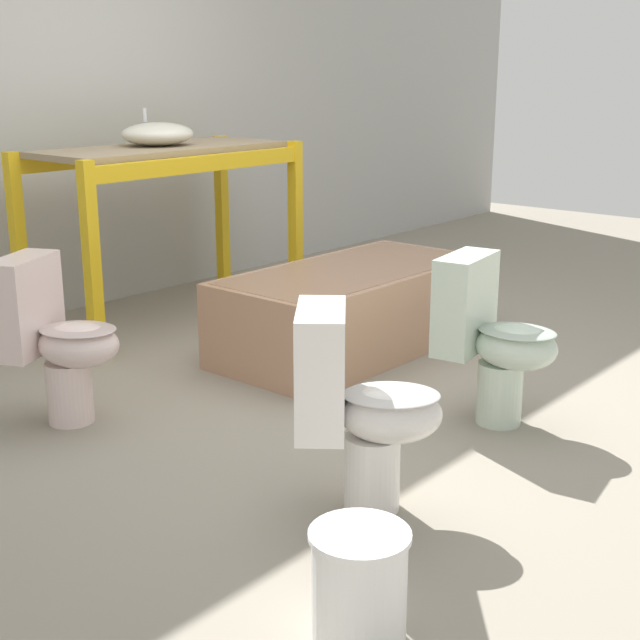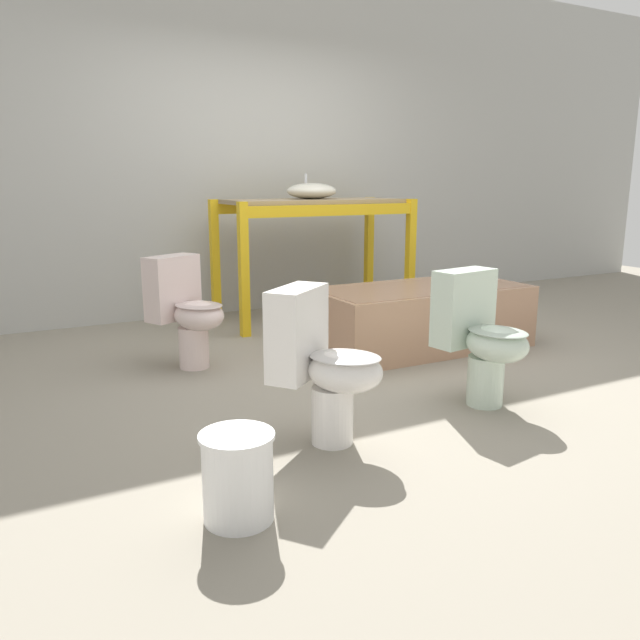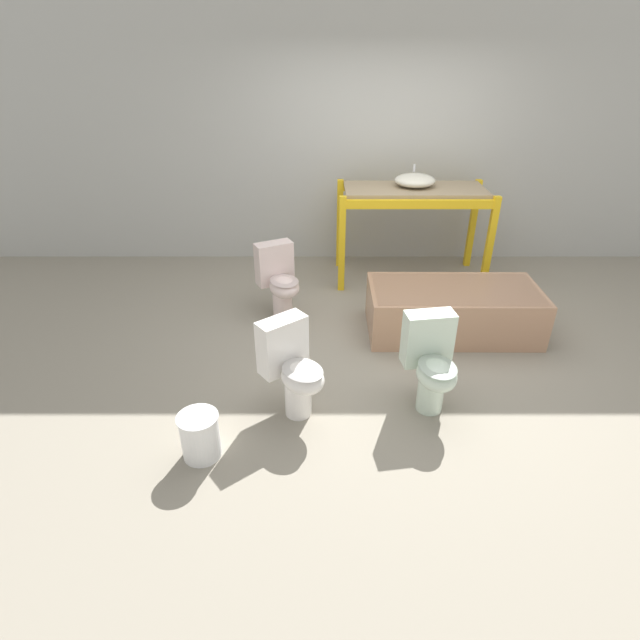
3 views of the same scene
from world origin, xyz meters
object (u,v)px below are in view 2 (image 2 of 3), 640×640
at_px(toilet_near, 480,334).
at_px(toilet_extra, 322,362).
at_px(bucket_white, 238,475).
at_px(sink_basin, 312,191).
at_px(bathtub_main, 420,313).
at_px(toilet_far, 186,309).

bearing_deg(toilet_near, toilet_extra, 175.01).
bearing_deg(toilet_near, bucket_white, -170.07).
height_order(sink_basin, toilet_near, sink_basin).
xyz_separation_m(sink_basin, bathtub_main, (0.22, -1.31, -0.86)).
bearing_deg(sink_basin, toilet_near, -94.95).
relative_size(toilet_far, bucket_white, 2.20).
relative_size(sink_basin, bathtub_main, 0.28).
bearing_deg(toilet_near, sink_basin, 76.48).
bearing_deg(toilet_far, bathtub_main, -38.21).
bearing_deg(toilet_near, toilet_far, 121.80).
relative_size(sink_basin, toilet_near, 0.60).
height_order(sink_basin, bathtub_main, sink_basin).
bearing_deg(toilet_extra, bucket_white, 179.99).
xyz_separation_m(sink_basin, toilet_extra, (-1.23, -2.48, -0.73)).
distance_m(toilet_near, bucket_white, 1.73).
relative_size(sink_basin, toilet_extra, 0.60).
bearing_deg(toilet_near, bathtub_main, 60.05).
distance_m(toilet_far, toilet_extra, 1.52).
xyz_separation_m(bathtub_main, bucket_white, (-2.06, -1.65, -0.09)).
bearing_deg(toilet_far, bucket_white, -128.10).
xyz_separation_m(toilet_far, toilet_extra, (0.20, -1.50, 0.00)).
relative_size(toilet_near, bucket_white, 2.20).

